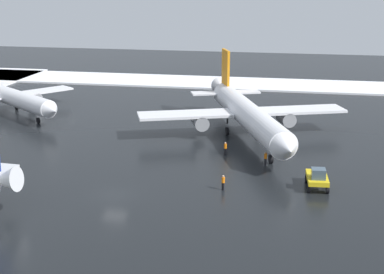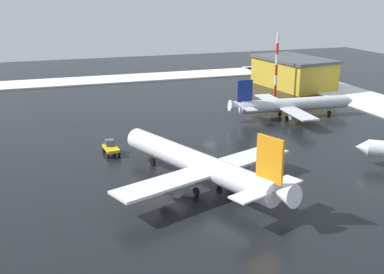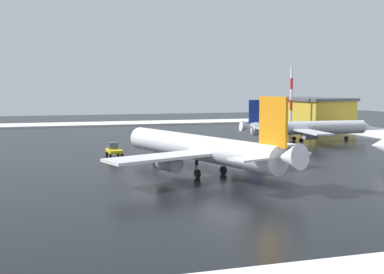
{
  "view_description": "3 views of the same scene",
  "coord_description": "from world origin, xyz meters",
  "px_view_note": "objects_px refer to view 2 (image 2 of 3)",
  "views": [
    {
      "loc": [
        55.89,
        19.37,
        22.74
      ],
      "look_at": [
        -14.12,
        5.71,
        2.85
      ],
      "focal_mm": 55.0,
      "sensor_mm": 36.0,
      "label": 1
    },
    {
      "loc": [
        -87.41,
        33.87,
        28.16
      ],
      "look_at": [
        -7.92,
        6.56,
        2.24
      ],
      "focal_mm": 45.0,
      "sensor_mm": 36.0,
      "label": 2
    },
    {
      "loc": [
        -88.19,
        30.79,
        12.14
      ],
      "look_at": [
        -11.33,
        8.8,
        3.67
      ],
      "focal_mm": 45.0,
      "sensor_mm": 36.0,
      "label": 3
    }
  ],
  "objects_px": {
    "ground_crew_by_nose_gear": "(154,158)",
    "cargo_hangar": "(293,72)",
    "airplane_foreground_jet": "(291,105)",
    "antenna_mast": "(277,65)",
    "ground_crew_beside_wing": "(191,161)",
    "pushback_tug": "(111,147)",
    "ground_crew_near_tug": "(161,140)",
    "airplane_far_rear": "(198,164)"
  },
  "relations": [
    {
      "from": "pushback_tug",
      "to": "cargo_hangar",
      "type": "distance_m",
      "value": 76.14
    },
    {
      "from": "airplane_far_rear",
      "to": "airplane_foreground_jet",
      "type": "height_order",
      "value": "airplane_far_rear"
    },
    {
      "from": "ground_crew_near_tug",
      "to": "ground_crew_by_nose_gear",
      "type": "relative_size",
      "value": 1.0
    },
    {
      "from": "ground_crew_near_tug",
      "to": "cargo_hangar",
      "type": "xyz_separation_m",
      "value": [
        41.33,
        -52.18,
        3.47
      ]
    },
    {
      "from": "antenna_mast",
      "to": "cargo_hangar",
      "type": "relative_size",
      "value": 0.64
    },
    {
      "from": "airplane_foreground_jet",
      "to": "pushback_tug",
      "type": "relative_size",
      "value": 6.52
    },
    {
      "from": "pushback_tug",
      "to": "ground_crew_near_tug",
      "type": "height_order",
      "value": "pushback_tug"
    },
    {
      "from": "ground_crew_beside_wing",
      "to": "airplane_far_rear",
      "type": "bearing_deg",
      "value": -38.18
    },
    {
      "from": "ground_crew_near_tug",
      "to": "ground_crew_beside_wing",
      "type": "distance_m",
      "value": 12.98
    },
    {
      "from": "airplane_far_rear",
      "to": "antenna_mast",
      "type": "bearing_deg",
      "value": -58.84
    },
    {
      "from": "ground_crew_beside_wing",
      "to": "antenna_mast",
      "type": "bearing_deg",
      "value": 112.53
    },
    {
      "from": "ground_crew_by_nose_gear",
      "to": "ground_crew_beside_wing",
      "type": "bearing_deg",
      "value": 6.25
    },
    {
      "from": "airplane_foreground_jet",
      "to": "ground_crew_beside_wing",
      "type": "distance_m",
      "value": 39.02
    },
    {
      "from": "cargo_hangar",
      "to": "airplane_far_rear",
      "type": "bearing_deg",
      "value": 132.72
    },
    {
      "from": "airplane_foreground_jet",
      "to": "ground_crew_beside_wing",
      "type": "xyz_separation_m",
      "value": [
        -22.55,
        31.77,
        -2.07
      ]
    },
    {
      "from": "airplane_foreground_jet",
      "to": "cargo_hangar",
      "type": "height_order",
      "value": "airplane_foreground_jet"
    },
    {
      "from": "ground_crew_by_nose_gear",
      "to": "airplane_far_rear",
      "type": "bearing_deg",
      "value": -35.34
    },
    {
      "from": "pushback_tug",
      "to": "cargo_hangar",
      "type": "height_order",
      "value": "cargo_hangar"
    },
    {
      "from": "ground_crew_by_nose_gear",
      "to": "cargo_hangar",
      "type": "distance_m",
      "value": 75.8
    },
    {
      "from": "ground_crew_near_tug",
      "to": "ground_crew_beside_wing",
      "type": "relative_size",
      "value": 1.0
    },
    {
      "from": "ground_crew_beside_wing",
      "to": "ground_crew_by_nose_gear",
      "type": "relative_size",
      "value": 1.0
    },
    {
      "from": "airplane_foreground_jet",
      "to": "antenna_mast",
      "type": "relative_size",
      "value": 1.82
    },
    {
      "from": "ground_crew_by_nose_gear",
      "to": "cargo_hangar",
      "type": "relative_size",
      "value": 0.06
    },
    {
      "from": "airplane_far_rear",
      "to": "antenna_mast",
      "type": "distance_m",
      "value": 68.05
    },
    {
      "from": "cargo_hangar",
      "to": "antenna_mast",
      "type": "bearing_deg",
      "value": 123.08
    },
    {
      "from": "airplane_foreground_jet",
      "to": "ground_crew_by_nose_gear",
      "type": "height_order",
      "value": "airplane_foreground_jet"
    },
    {
      "from": "airplane_foreground_jet",
      "to": "pushback_tug",
      "type": "bearing_deg",
      "value": -160.54
    },
    {
      "from": "ground_crew_beside_wing",
      "to": "airplane_foreground_jet",
      "type": "bearing_deg",
      "value": 99.41
    },
    {
      "from": "cargo_hangar",
      "to": "ground_crew_near_tug",
      "type": "bearing_deg",
      "value": 121.03
    },
    {
      "from": "airplane_far_rear",
      "to": "ground_crew_by_nose_gear",
      "type": "relative_size",
      "value": 20.75
    },
    {
      "from": "antenna_mast",
      "to": "ground_crew_by_nose_gear",
      "type": "bearing_deg",
      "value": 132.64
    },
    {
      "from": "cargo_hangar",
      "to": "ground_crew_beside_wing",
      "type": "bearing_deg",
      "value": 129.6
    },
    {
      "from": "ground_crew_near_tug",
      "to": "cargo_hangar",
      "type": "height_order",
      "value": "cargo_hangar"
    },
    {
      "from": "ground_crew_by_nose_gear",
      "to": "antenna_mast",
      "type": "height_order",
      "value": "antenna_mast"
    },
    {
      "from": "ground_crew_beside_wing",
      "to": "ground_crew_by_nose_gear",
      "type": "height_order",
      "value": "same"
    },
    {
      "from": "airplane_foreground_jet",
      "to": "cargo_hangar",
      "type": "xyz_separation_m",
      "value": [
        31.67,
        -18.86,
        1.4
      ]
    },
    {
      "from": "ground_crew_beside_wing",
      "to": "cargo_hangar",
      "type": "distance_m",
      "value": 74.27
    },
    {
      "from": "airplane_foreground_jet",
      "to": "pushback_tug",
      "type": "height_order",
      "value": "airplane_foreground_jet"
    },
    {
      "from": "airplane_foreground_jet",
      "to": "ground_crew_by_nose_gear",
      "type": "bearing_deg",
      "value": -148.84
    },
    {
      "from": "airplane_foreground_jet",
      "to": "cargo_hangar",
      "type": "relative_size",
      "value": 1.16
    },
    {
      "from": "ground_crew_by_nose_gear",
      "to": "antenna_mast",
      "type": "relative_size",
      "value": 0.1
    },
    {
      "from": "airplane_foreground_jet",
      "to": "airplane_far_rear",
      "type": "bearing_deg",
      "value": -133.44
    }
  ]
}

